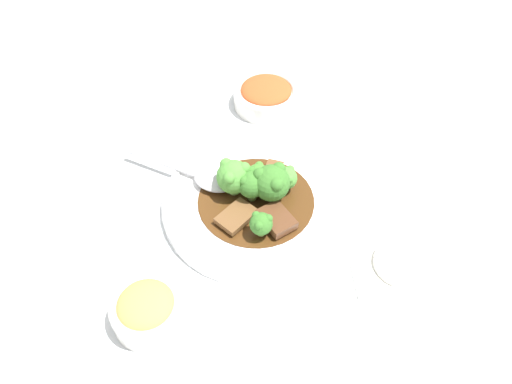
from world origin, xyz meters
The scene contains 16 objects.
ground_plane centered at (0.00, 0.00, 0.00)m, with size 4.00×4.00×0.00m, color silver.
main_plate centered at (0.00, 0.00, 0.01)m, with size 0.29×0.29×0.02m.
beef_strip_0 centered at (-0.04, 0.04, 0.03)m, with size 0.06×0.07×0.01m.
beef_strip_1 centered at (-0.02, -0.05, 0.02)m, with size 0.04×0.06×0.01m.
beef_strip_2 centered at (0.02, 0.04, 0.02)m, with size 0.06×0.07×0.01m.
broccoli_floret_0 centered at (-0.02, -0.01, 0.05)m, with size 0.06×0.06×0.06m.
broccoli_floret_1 centered at (0.00, -0.02, 0.05)m, with size 0.03×0.03×0.04m.
broccoli_floret_2 centered at (0.04, -0.01, 0.05)m, with size 0.05×0.05×0.06m.
broccoli_floret_3 centered at (-0.04, -0.03, 0.04)m, with size 0.04×0.04×0.04m.
broccoli_floret_4 centered at (0.01, 0.00, 0.05)m, with size 0.04×0.04×0.05m.
broccoli_floret_5 centered at (-0.02, 0.06, 0.04)m, with size 0.03×0.03×0.04m.
serving_spoon centered at (0.08, -0.03, 0.03)m, with size 0.20×0.08×0.01m.
side_bowl_kimchi centered at (0.02, -0.25, 0.02)m, with size 0.12×0.12×0.05m.
side_bowl_appetizer centered at (0.11, 0.21, 0.03)m, with size 0.09×0.09×0.05m.
sauce_dish centered at (-0.22, 0.08, 0.01)m, with size 0.08×0.08×0.01m.
paper_napkin centered at (-0.21, 0.09, 0.00)m, with size 0.14×0.11×0.01m.
Camera 1 is at (-0.07, 0.48, 0.60)m, focal length 35.00 mm.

